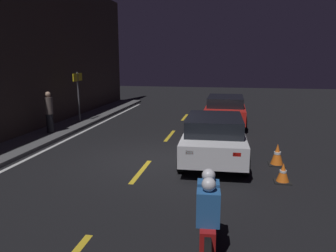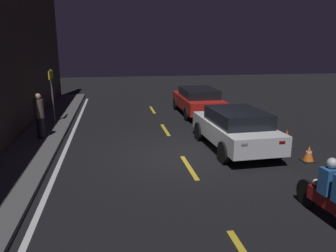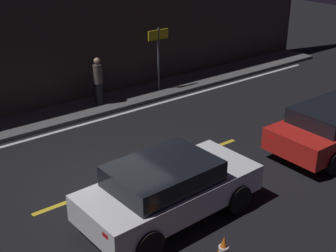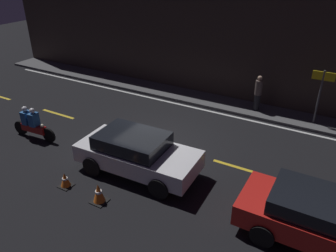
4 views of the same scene
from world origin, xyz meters
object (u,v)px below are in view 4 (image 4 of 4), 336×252
sedan_white (137,152)px  taxi_red (326,220)px  pedestrian (258,93)px  traffic_cone_mid (99,193)px  motorcycle (32,124)px  shop_sign (321,87)px  traffic_cone_near (65,180)px

sedan_white → taxi_red: 6.00m
sedan_white → pedestrian: pedestrian is taller
traffic_cone_mid → pedestrian: 9.09m
sedan_white → motorcycle: 5.05m
shop_sign → taxi_red: bearing=-80.2°
sedan_white → traffic_cone_mid: (-0.11, -1.90, -0.46)m
motorcycle → traffic_cone_mid: size_ratio=3.31×
pedestrian → shop_sign: bearing=-1.4°
taxi_red → pedestrian: pedestrian is taller
traffic_cone_near → shop_sign: (6.34, 8.67, 1.57)m
motorcycle → sedan_white: bearing=-2.5°
traffic_cone_mid → traffic_cone_near: bearing=178.4°
taxi_red → shop_sign: 7.23m
traffic_cone_near → traffic_cone_mid: bearing=-1.6°
shop_sign → sedan_white: bearing=-125.1°
pedestrian → taxi_red: bearing=-61.7°
pedestrian → shop_sign: shop_sign is taller
motorcycle → traffic_cone_mid: motorcycle is taller
traffic_cone_mid → sedan_white: bearing=86.8°
traffic_cone_mid → pedestrian: (2.28, 8.77, 0.68)m
sedan_white → motorcycle: bearing=179.7°
sedan_white → traffic_cone_near: sedan_white is taller
taxi_red → shop_sign: size_ratio=1.87×
traffic_cone_mid → shop_sign: (4.89, 8.71, 1.50)m
sedan_white → traffic_cone_mid: bearing=-95.4°
sedan_white → taxi_red: size_ratio=0.95×
taxi_red → pedestrian: 8.07m
taxi_red → motorcycle: (-11.05, 0.07, -0.11)m
taxi_red → motorcycle: bearing=179.5°
traffic_cone_mid → pedestrian: bearing=75.4°
motorcycle → traffic_cone_mid: bearing=-23.7°
sedan_white → motorcycle: (-5.05, -0.16, -0.13)m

